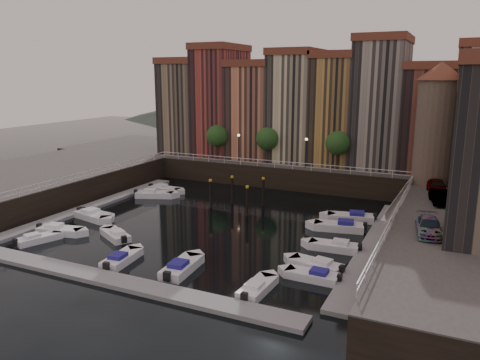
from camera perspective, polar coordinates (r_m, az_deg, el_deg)
The scene contains 32 objects.
ground at distance 50.48m, azimuth -2.39°, elevation -5.03°, with size 200.00×200.00×0.00m, color black.
quay_far at distance 73.45m, azimuth 7.03°, elevation 1.70°, with size 80.00×20.00×3.00m, color black.
quay_left at distance 66.15m, azimuth -25.31°, elevation -0.65°, with size 20.00×36.00×3.00m, color black.
dock_left at distance 58.70m, azimuth -17.04°, elevation -2.87°, with size 2.00×28.00×0.35m, color gray.
dock_right at distance 44.67m, azimuth 15.90°, elevation -7.67°, with size 2.00×28.00×0.35m, color gray.
dock_near at distance 37.20m, azimuth -14.87°, elevation -11.82°, with size 30.00×2.00×0.35m, color gray.
mountains at distance 154.15m, azimuth 17.74°, elevation 9.30°, with size 145.00×100.00×18.00m.
far_terrace at distance 68.91m, azimuth 9.22°, elevation 8.85°, with size 48.70×10.30×17.50m.
corner_tower at distance 57.35m, azimuth 22.90°, elevation 6.53°, with size 5.20×5.20×13.80m.
promenade_trees at distance 65.82m, azimuth 3.89°, elevation 4.99°, with size 21.20×3.20×5.20m.
street_lamps at distance 64.87m, azimuth 3.84°, elevation 4.26°, with size 10.36×0.36×4.18m.
railings at distance 53.72m, azimuth -0.02°, elevation 0.25°, with size 36.08×34.04×0.52m.
gangway at distance 54.51m, azimuth 18.89°, elevation -2.28°, with size 2.78×8.32×3.73m.
mooring_pilings at distance 54.84m, azimuth -0.22°, elevation -1.79°, with size 5.57×5.14×3.78m.
boat_left_0 at distance 49.68m, azimuth -21.17°, elevation -5.75°, with size 4.86×2.66×1.09m.
boat_left_1 at distance 53.49m, azimuth -17.57°, elevation -4.17°, with size 5.07×2.74×1.14m.
boat_left_2 at distance 53.95m, azimuth -17.22°, elevation -4.05°, with size 4.54×2.18×1.02m.
boat_left_3 at distance 61.03m, azimuth -10.47°, elevation -1.73°, with size 5.11×3.42×1.15m.
boat_left_4 at distance 63.59m, azimuth -9.21°, elevation -1.12°, with size 4.75×1.74×1.09m.
boat_right_0 at distance 36.91m, azimuth 8.93°, elevation -11.46°, with size 4.35×1.65×1.00m.
boat_right_1 at distance 38.77m, azimuth 9.35°, elevation -10.23°, with size 4.74×2.50×1.06m.
boat_right_2 at distance 43.07m, azimuth 11.51°, elevation -7.94°, with size 4.71×1.99×1.07m.
boat_right_3 at distance 48.46m, azimuth 12.11°, elevation -5.57°, with size 5.34×2.79×1.20m.
boat_right_4 at distance 51.81m, azimuth 13.46°, elevation -4.45°, with size 5.26×2.85×1.18m.
boat_near_0 at distance 48.13m, azimuth -23.46°, elevation -6.58°, with size 2.83×4.33×0.98m.
boat_near_1 at distance 40.78m, azimuth -14.27°, elevation -9.29°, with size 2.08×4.60×1.04m.
boat_near_2 at distance 38.14m, azimuth -7.15°, elevation -10.51°, with size 2.16×5.03×1.14m.
boat_near_3 at distance 34.61m, azimuth 2.10°, elevation -13.01°, with size 1.76×4.39×1.00m.
car_a at distance 53.60m, azimuth 22.86°, elevation -0.82°, with size 1.78×4.43×1.51m, color gray.
car_b at distance 49.45m, azimuth 23.13°, elevation -2.01°, with size 1.42×4.09×1.35m, color gray.
car_c at distance 39.68m, azimuth 22.00°, elevation -5.39°, with size 1.84×4.53×1.32m, color gray.
boat_extra_899 at distance 46.70m, azimuth -14.92°, elevation -6.51°, with size 4.37×3.36×1.00m.
Camera 1 is at (22.38, -42.58, 15.31)m, focal length 35.00 mm.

